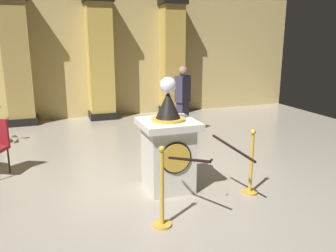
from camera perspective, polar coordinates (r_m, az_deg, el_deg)
The scene contains 10 objects.
ground_plane at distance 5.72m, azimuth -2.36°, elevation -9.33°, with size 12.81×12.81×0.00m, color #9E9384.
back_wall at distance 10.59m, azimuth -11.34°, elevation 11.12°, with size 12.81×0.16×3.55m, color tan.
pedestal_clock at distance 5.28m, azimuth 0.02°, elevation -3.51°, with size 0.84×0.84×1.74m.
stanchion_near at distance 4.36m, azimuth -0.98°, elevation -11.83°, with size 0.24×0.24×1.05m.
stanchion_far at distance 5.39m, azimuth 13.41°, elevation -7.26°, with size 0.24×0.24×1.00m.
velvet_rope at distance 4.68m, azimuth 7.19°, elevation -4.52°, with size 1.05×1.03×0.22m.
column_left at distance 10.19m, azimuth -23.45°, elevation 9.67°, with size 0.81×0.81×3.41m.
column_right at distance 10.82m, azimuth 0.64°, elevation 11.00°, with size 0.76×0.76×3.41m.
column_centre_rear at distance 10.28m, azimuth -11.06°, elevation 10.58°, with size 0.82×0.82×3.41m.
bystander_guest at distance 8.30m, azimuth 2.42°, elevation 4.42°, with size 0.42×0.38×1.66m.
Camera 1 is at (-1.53, -5.02, 2.27)m, focal length 37.20 mm.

